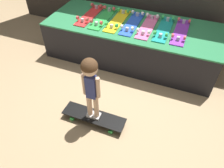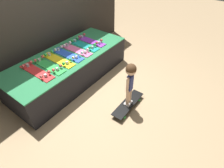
{
  "view_description": "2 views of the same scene",
  "coord_description": "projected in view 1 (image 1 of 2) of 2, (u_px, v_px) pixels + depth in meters",
  "views": [
    {
      "loc": [
        0.79,
        -2.15,
        2.07
      ],
      "look_at": [
        0.07,
        -0.36,
        0.26
      ],
      "focal_mm": 35.0,
      "sensor_mm": 36.0,
      "label": 1
    },
    {
      "loc": [
        -1.83,
        -1.75,
        2.3
      ],
      "look_at": [
        0.08,
        -0.37,
        0.28
      ],
      "focal_mm": 28.0,
      "sensor_mm": 36.0,
      "label": 2
    }
  ],
  "objects": [
    {
      "name": "ground_plane",
      "position": [
        117.0,
        80.0,
        3.09
      ],
      "size": [
        16.0,
        16.0,
        0.0
      ],
      "primitive_type": "plane",
      "color": "tan"
    },
    {
      "name": "skateboard_red_on_rack",
      "position": [
        90.0,
        15.0,
        3.3
      ],
      "size": [
        0.18,
        0.73,
        0.09
      ],
      "color": "red",
      "rests_on": "display_rack"
    },
    {
      "name": "display_rack",
      "position": [
        131.0,
        41.0,
        3.32
      ],
      "size": [
        2.48,
        0.99,
        0.57
      ],
      "color": "black",
      "rests_on": "ground_plane"
    },
    {
      "name": "child",
      "position": [
        90.0,
        79.0,
        2.12
      ],
      "size": [
        0.19,
        0.16,
        0.81
      ],
      "rotation": [
        0.0,
        0.0,
        0.05
      ],
      "color": "silver",
      "rests_on": "skateboard_on_floor"
    },
    {
      "name": "skateboard_teal_on_rack",
      "position": [
        164.0,
        28.0,
        2.99
      ],
      "size": [
        0.18,
        0.73,
        0.09
      ],
      "color": "teal",
      "rests_on": "display_rack"
    },
    {
      "name": "skateboard_pink_on_rack",
      "position": [
        148.0,
        26.0,
        3.04
      ],
      "size": [
        0.18,
        0.73,
        0.09
      ],
      "color": "pink",
      "rests_on": "display_rack"
    },
    {
      "name": "skateboard_blue_on_rack",
      "position": [
        133.0,
        23.0,
        3.11
      ],
      "size": [
        0.18,
        0.73,
        0.09
      ],
      "color": "blue",
      "rests_on": "display_rack"
    },
    {
      "name": "skateboard_purple_on_rack",
      "position": [
        181.0,
        31.0,
        2.94
      ],
      "size": [
        0.18,
        0.73,
        0.09
      ],
      "color": "purple",
      "rests_on": "display_rack"
    },
    {
      "name": "skateboard_yellow_on_rack",
      "position": [
        118.0,
        20.0,
        3.17
      ],
      "size": [
        0.18,
        0.73,
        0.09
      ],
      "color": "yellow",
      "rests_on": "display_rack"
    },
    {
      "name": "skateboard_green_on_rack",
      "position": [
        103.0,
        18.0,
        3.22
      ],
      "size": [
        0.18,
        0.73,
        0.09
      ],
      "color": "green",
      "rests_on": "display_rack"
    },
    {
      "name": "skateboard_on_floor",
      "position": [
        94.0,
        117.0,
        2.52
      ],
      "size": [
        0.74,
        0.2,
        0.09
      ],
      "color": "black",
      "rests_on": "ground_plane"
    }
  ]
}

